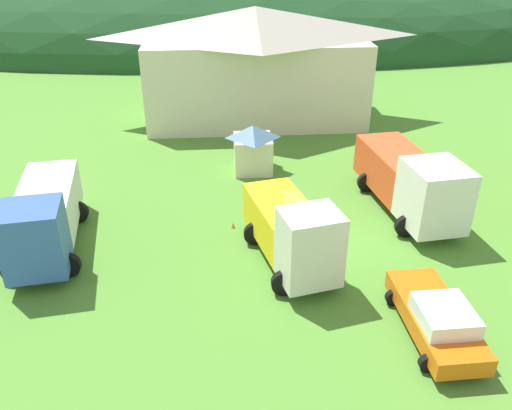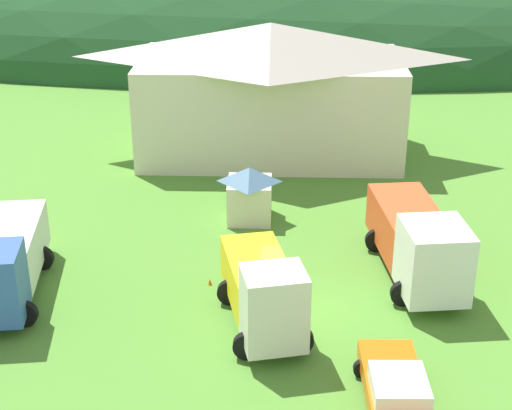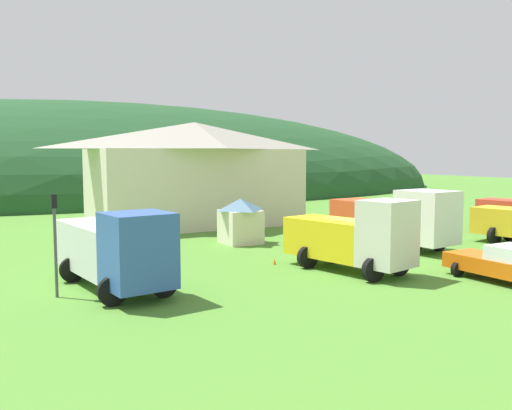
% 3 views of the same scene
% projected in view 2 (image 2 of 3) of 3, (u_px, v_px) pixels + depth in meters
% --- Properties ---
extents(ground_plane, '(200.00, 200.00, 0.00)m').
position_uv_depth(ground_plane, '(291.00, 312.00, 32.05)').
color(ground_plane, '#4C842D').
extents(forested_hill_backdrop, '(121.58, 60.00, 26.60)m').
position_uv_depth(forested_hill_backdrop, '(286.00, 20.00, 88.44)').
color(forested_hill_backdrop, '#1E4723').
rests_on(forested_hill_backdrop, ground).
extents(depot_building, '(16.96, 8.73, 8.13)m').
position_uv_depth(depot_building, '(270.00, 88.00, 47.36)').
color(depot_building, beige).
rests_on(depot_building, ground).
extents(play_shed_cream, '(2.39, 2.50, 2.84)m').
position_uv_depth(play_shed_cream, '(250.00, 193.00, 39.61)').
color(play_shed_cream, beige).
rests_on(play_shed_cream, ground).
extents(box_truck_blue, '(3.79, 8.00, 3.41)m').
position_uv_depth(box_truck_blue, '(4.00, 261.00, 32.42)').
color(box_truck_blue, '#3356AD').
rests_on(box_truck_blue, ground).
extents(flatbed_truck_yellow, '(3.90, 6.85, 3.57)m').
position_uv_depth(flatbed_truck_yellow, '(264.00, 291.00, 30.21)').
color(flatbed_truck_yellow, silver).
rests_on(flatbed_truck_yellow, ground).
extents(heavy_rig_white, '(3.92, 8.40, 3.57)m').
position_uv_depth(heavy_rig_white, '(418.00, 241.00, 33.86)').
color(heavy_rig_white, white).
rests_on(heavy_rig_white, ground).
extents(service_pickup_orange, '(2.49, 5.14, 1.66)m').
position_uv_depth(service_pickup_orange, '(396.00, 391.00, 26.04)').
color(service_pickup_orange, '#DC5F0F').
rests_on(service_pickup_orange, ground).
extents(traffic_cone_near_pickup, '(0.36, 0.36, 0.52)m').
position_uv_depth(traffic_cone_near_pickup, '(237.00, 294.00, 33.34)').
color(traffic_cone_near_pickup, orange).
rests_on(traffic_cone_near_pickup, ground).
extents(traffic_cone_mid_row, '(0.36, 0.36, 0.61)m').
position_uv_depth(traffic_cone_mid_row, '(210.00, 285.00, 34.08)').
color(traffic_cone_mid_row, orange).
rests_on(traffic_cone_mid_row, ground).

